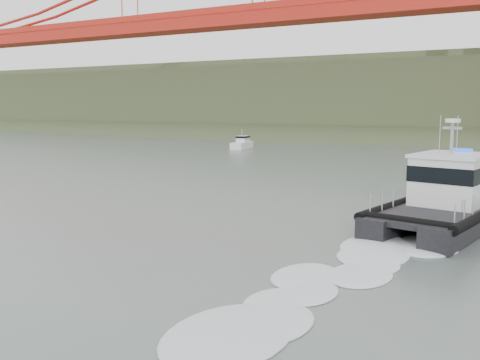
% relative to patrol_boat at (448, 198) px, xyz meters
% --- Properties ---
extents(ground, '(400.00, 400.00, 0.00)m').
position_rel_patrol_boat_xyz_m(ground, '(-11.63, -14.50, -1.45)').
color(ground, '#505F5B').
rests_on(ground, ground).
extents(headlands, '(500.00, 105.36, 27.12)m').
position_rel_patrol_boat_xyz_m(headlands, '(-11.63, 111.00, 5.59)').
color(headlands, '#354829').
rests_on(headlands, ground).
extents(patrol_boat, '(6.55, 12.56, 5.80)m').
position_rel_patrol_boat_xyz_m(patrol_boat, '(0.00, 0.00, 0.00)').
color(patrol_boat, black).
rests_on(patrol_boat, ground).
extents(motorboat, '(2.58, 5.63, 2.98)m').
position_rel_patrol_boat_xyz_m(motorboat, '(-34.29, 40.64, -0.71)').
color(motorboat, silver).
rests_on(motorboat, ground).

